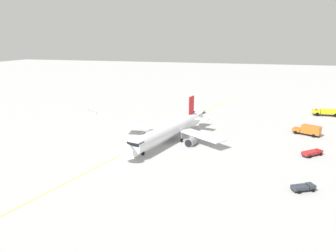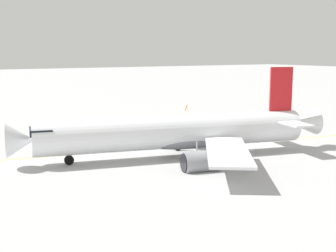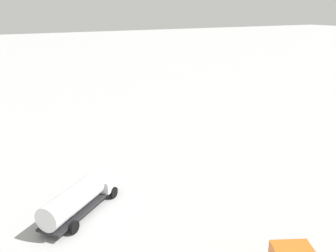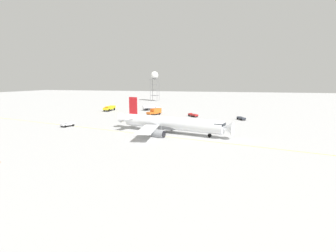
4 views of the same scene
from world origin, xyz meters
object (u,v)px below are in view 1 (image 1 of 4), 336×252
at_px(pushback_tug_truck, 199,111).
at_px(baggage_truck_truck, 303,187).
at_px(safety_cone_mid, 93,111).
at_px(fire_tender_truck, 327,112).
at_px(ops_pickup_truck_extra, 312,153).
at_px(safety_cone_far, 89,110).
at_px(catering_truck_truck, 309,130).
at_px(safety_cone_near, 97,113).
at_px(airliner_main, 169,131).

relative_size(pushback_tug_truck, baggage_truck_truck, 1.07).
bearing_deg(safety_cone_mid, fire_tender_truck, -78.13).
xyz_separation_m(ops_pickup_truck_extra, safety_cone_far, (31.18, 79.54, -0.53)).
xyz_separation_m(catering_truck_truck, safety_cone_far, (12.50, 80.85, -1.39)).
height_order(pushback_tug_truck, safety_cone_far, pushback_tug_truck).
distance_m(catering_truck_truck, safety_cone_near, 75.98).
xyz_separation_m(catering_truck_truck, ops_pickup_truck_extra, (-18.68, 1.31, -0.85)).
bearing_deg(baggage_truck_truck, safety_cone_near, 115.60).
bearing_deg(ops_pickup_truck_extra, catering_truck_truck, 42.71).
bearing_deg(ops_pickup_truck_extra, safety_cone_near, 116.52).
relative_size(baggage_truck_truck, safety_cone_near, 8.65).
relative_size(catering_truck_truck, safety_cone_mid, 14.87).
bearing_deg(safety_cone_mid, airliner_main, -125.22).
bearing_deg(baggage_truck_truck, airliner_main, 116.20).
height_order(ops_pickup_truck_extra, safety_cone_mid, ops_pickup_truck_extra).
relative_size(fire_tender_truck, catering_truck_truck, 1.19).
xyz_separation_m(pushback_tug_truck, ops_pickup_truck_extra, (-39.48, -36.02, 0.01)).
relative_size(fire_tender_truck, safety_cone_far, 17.62).
height_order(baggage_truck_truck, safety_cone_mid, baggage_truck_truck).
height_order(safety_cone_near, safety_cone_far, same).
xyz_separation_m(pushback_tug_truck, safety_cone_mid, (-10.19, 40.89, -0.53)).
distance_m(airliner_main, ops_pickup_truck_extra, 37.42).
relative_size(fire_tender_truck, ops_pickup_truck_extra, 1.78).
bearing_deg(safety_cone_near, safety_cone_far, 54.25).
bearing_deg(catering_truck_truck, ops_pickup_truck_extra, 112.21).
bearing_deg(catering_truck_truck, fire_tender_truck, -82.66).
relative_size(fire_tender_truck, pushback_tug_truck, 1.90).
relative_size(catering_truck_truck, ops_pickup_truck_extra, 1.50).
bearing_deg(pushback_tug_truck, catering_truck_truck, 171.04).
distance_m(ops_pickup_truck_extra, safety_cone_near, 79.03).
xyz_separation_m(catering_truck_truck, safety_cone_near, (8.63, 75.47, -1.39)).
bearing_deg(fire_tender_truck, catering_truck_truck, 69.31).
bearing_deg(safety_cone_far, ops_pickup_truck_extra, -111.41).
bearing_deg(baggage_truck_truck, fire_tender_truck, 47.52).
distance_m(safety_cone_near, safety_cone_far, 6.63).
bearing_deg(pushback_tug_truck, safety_cone_mid, 34.16).
xyz_separation_m(ops_pickup_truck_extra, safety_cone_near, (27.31, 74.16, -0.53)).
bearing_deg(airliner_main, ops_pickup_truck_extra, 101.90).
bearing_deg(airliner_main, pushback_tug_truck, -168.00).
bearing_deg(baggage_truck_truck, ops_pickup_truck_extra, 48.82).
height_order(catering_truck_truck, ops_pickup_truck_extra, catering_truck_truck).
xyz_separation_m(safety_cone_near, safety_cone_far, (3.87, 5.38, 0.00)).
bearing_deg(safety_cone_mid, safety_cone_far, 54.25).
bearing_deg(safety_cone_far, baggage_truck_truck, -124.72).
height_order(pushback_tug_truck, baggage_truck_truck, pushback_tug_truck).
bearing_deg(fire_tender_truck, airliner_main, 41.90).
xyz_separation_m(airliner_main, fire_tender_truck, (46.47, -48.61, -1.39)).
bearing_deg(pushback_tug_truck, fire_tender_truck, -149.84).
bearing_deg(catering_truck_truck, airliner_main, 50.38).
distance_m(catering_truck_truck, safety_cone_mid, 78.95).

